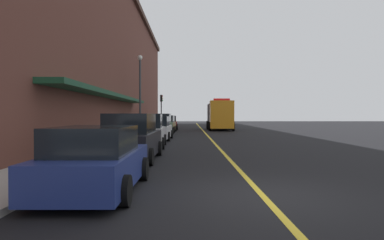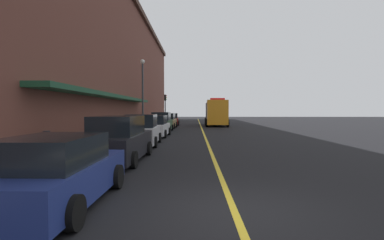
{
  "view_description": "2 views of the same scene",
  "coord_description": "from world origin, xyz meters",
  "px_view_note": "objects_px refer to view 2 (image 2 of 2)",
  "views": [
    {
      "loc": [
        -1.68,
        -7.64,
        1.84
      ],
      "look_at": [
        -1.31,
        24.18,
        1.3
      ],
      "focal_mm": 31.49,
      "sensor_mm": 36.0,
      "label": 1
    },
    {
      "loc": [
        -0.84,
        -5.87,
        2.12
      ],
      "look_at": [
        -1.04,
        18.46,
        1.25
      ],
      "focal_mm": 26.68,
      "sensor_mm": 36.0,
      "label": 2
    }
  ],
  "objects_px": {
    "parked_car_0": "(57,173)",
    "parked_car_6": "(171,120)",
    "parked_car_2": "(142,131)",
    "parked_car_5": "(168,121)",
    "parked_car_4": "(162,123)",
    "parking_meter_0": "(47,145)",
    "parking_meter_2": "(160,118)",
    "parked_car_3": "(156,127)",
    "parking_meter_1": "(161,118)",
    "utility_truck": "(216,113)",
    "parking_meter_3": "(152,120)",
    "street_lamp_left": "(143,87)",
    "parked_car_1": "(119,140)",
    "traffic_light_near": "(165,103)"
  },
  "relations": [
    {
      "from": "parked_car_6",
      "to": "parking_meter_3",
      "type": "bearing_deg",
      "value": 168.83
    },
    {
      "from": "parked_car_0",
      "to": "parked_car_5",
      "type": "distance_m",
      "value": 26.84
    },
    {
      "from": "parked_car_0",
      "to": "traffic_light_near",
      "type": "bearing_deg",
      "value": 2.69
    },
    {
      "from": "parked_car_4",
      "to": "parking_meter_1",
      "type": "distance_m",
      "value": 10.99
    },
    {
      "from": "parked_car_0",
      "to": "parking_meter_2",
      "type": "relative_size",
      "value": 3.28
    },
    {
      "from": "parked_car_5",
      "to": "traffic_light_near",
      "type": "distance_m",
      "value": 10.89
    },
    {
      "from": "parking_meter_1",
      "to": "parked_car_1",
      "type": "bearing_deg",
      "value": -87.0
    },
    {
      "from": "parking_meter_0",
      "to": "parking_meter_1",
      "type": "height_order",
      "value": "same"
    },
    {
      "from": "parking_meter_0",
      "to": "parking_meter_2",
      "type": "bearing_deg",
      "value": 90.0
    },
    {
      "from": "parking_meter_3",
      "to": "parked_car_3",
      "type": "bearing_deg",
      "value": -79.62
    },
    {
      "from": "parked_car_5",
      "to": "utility_truck",
      "type": "distance_m",
      "value": 7.75
    },
    {
      "from": "parked_car_6",
      "to": "utility_truck",
      "type": "relative_size",
      "value": 0.57
    },
    {
      "from": "parked_car_6",
      "to": "parking_meter_2",
      "type": "relative_size",
      "value": 3.34
    },
    {
      "from": "parked_car_1",
      "to": "street_lamp_left",
      "type": "distance_m",
      "value": 17.0
    },
    {
      "from": "parked_car_4",
      "to": "parking_meter_0",
      "type": "height_order",
      "value": "parked_car_4"
    },
    {
      "from": "parked_car_5",
      "to": "street_lamp_left",
      "type": "relative_size",
      "value": 0.63
    },
    {
      "from": "utility_truck",
      "to": "parking_meter_0",
      "type": "relative_size",
      "value": 5.88
    },
    {
      "from": "parked_car_0",
      "to": "parked_car_3",
      "type": "bearing_deg",
      "value": 0.52
    },
    {
      "from": "parking_meter_3",
      "to": "street_lamp_left",
      "type": "xyz_separation_m",
      "value": [
        -0.6,
        -2.34,
        3.34
      ]
    },
    {
      "from": "parked_car_2",
      "to": "parked_car_1",
      "type": "bearing_deg",
      "value": 178.3
    },
    {
      "from": "parked_car_5",
      "to": "parked_car_6",
      "type": "height_order",
      "value": "parked_car_5"
    },
    {
      "from": "parking_meter_0",
      "to": "parking_meter_1",
      "type": "distance_m",
      "value": 29.95
    },
    {
      "from": "parked_car_3",
      "to": "parked_car_5",
      "type": "distance_m",
      "value": 10.58
    },
    {
      "from": "parked_car_1",
      "to": "parked_car_2",
      "type": "height_order",
      "value": "parked_car_1"
    },
    {
      "from": "parked_car_4",
      "to": "parking_meter_2",
      "type": "relative_size",
      "value": 3.46
    },
    {
      "from": "utility_truck",
      "to": "parking_meter_2",
      "type": "height_order",
      "value": "utility_truck"
    },
    {
      "from": "parking_meter_1",
      "to": "parking_meter_3",
      "type": "relative_size",
      "value": 1.0
    },
    {
      "from": "parked_car_2",
      "to": "parked_car_3",
      "type": "xyz_separation_m",
      "value": [
        0.08,
        5.43,
        -0.07
      ]
    },
    {
      "from": "parked_car_0",
      "to": "parking_meter_1",
      "type": "xyz_separation_m",
      "value": [
        -1.48,
        32.38,
        0.32
      ]
    },
    {
      "from": "parking_meter_3",
      "to": "traffic_light_near",
      "type": "relative_size",
      "value": 0.31
    },
    {
      "from": "parked_car_5",
      "to": "parking_meter_2",
      "type": "height_order",
      "value": "parked_car_5"
    },
    {
      "from": "parked_car_6",
      "to": "parking_meter_0",
      "type": "height_order",
      "value": "parked_car_6"
    },
    {
      "from": "parked_car_2",
      "to": "parked_car_4",
      "type": "height_order",
      "value": "parked_car_4"
    },
    {
      "from": "parked_car_3",
      "to": "parking_meter_1",
      "type": "height_order",
      "value": "parked_car_3"
    },
    {
      "from": "traffic_light_near",
      "to": "parking_meter_3",
      "type": "bearing_deg",
      "value": -90.27
    },
    {
      "from": "utility_truck",
      "to": "parking_meter_0",
      "type": "distance_m",
      "value": 30.2
    },
    {
      "from": "parked_car_5",
      "to": "parking_meter_1",
      "type": "relative_size",
      "value": 3.29
    },
    {
      "from": "parked_car_2",
      "to": "parked_car_6",
      "type": "xyz_separation_m",
      "value": [
        -0.04,
        22.11,
        -0.08
      ]
    },
    {
      "from": "parked_car_4",
      "to": "street_lamp_left",
      "type": "distance_m",
      "value": 4.04
    },
    {
      "from": "parked_car_6",
      "to": "utility_truck",
      "type": "distance_m",
      "value": 6.22
    },
    {
      "from": "parked_car_0",
      "to": "parked_car_6",
      "type": "distance_m",
      "value": 32.93
    },
    {
      "from": "parked_car_4",
      "to": "parked_car_5",
      "type": "xyz_separation_m",
      "value": [
        0.09,
        5.36,
        -0.07
      ]
    },
    {
      "from": "parked_car_1",
      "to": "parked_car_6",
      "type": "height_order",
      "value": "parked_car_1"
    },
    {
      "from": "parked_car_0",
      "to": "utility_truck",
      "type": "relative_size",
      "value": 0.56
    },
    {
      "from": "parked_car_2",
      "to": "parked_car_5",
      "type": "relative_size",
      "value": 0.97
    },
    {
      "from": "parked_car_4",
      "to": "parking_meter_2",
      "type": "height_order",
      "value": "parked_car_4"
    },
    {
      "from": "parked_car_5",
      "to": "parking_meter_2",
      "type": "relative_size",
      "value": 3.29
    },
    {
      "from": "parked_car_1",
      "to": "parked_car_3",
      "type": "xyz_separation_m",
      "value": [
        0.07,
        10.77,
        -0.08
      ]
    },
    {
      "from": "parked_car_5",
      "to": "parking_meter_3",
      "type": "distance_m",
      "value": 2.89
    },
    {
      "from": "parked_car_1",
      "to": "traffic_light_near",
      "type": "distance_m",
      "value": 32.02
    }
  ]
}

